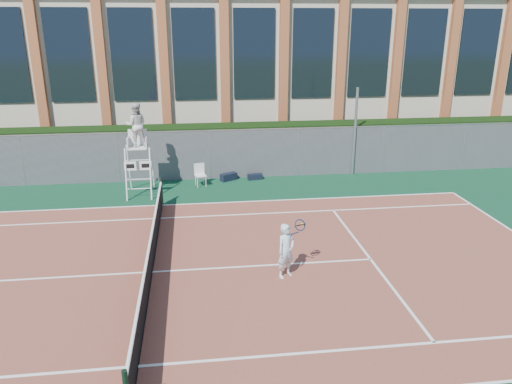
{
  "coord_description": "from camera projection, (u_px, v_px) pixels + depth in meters",
  "views": [
    {
      "loc": [
        1.34,
        -12.86,
        6.69
      ],
      "look_at": [
        3.34,
        3.0,
        1.26
      ],
      "focal_mm": 35.0,
      "sensor_mm": 36.0,
      "label": 1
    }
  ],
  "objects": [
    {
      "name": "sports_bag_far",
      "position": [
        255.0,
        177.0,
        22.41
      ],
      "size": [
        0.68,
        0.37,
        0.26
      ],
      "primitive_type": "cube",
      "rotation": [
        0.0,
        0.0,
        0.15
      ],
      "color": "black",
      "rests_on": "apron"
    },
    {
      "name": "tennis_player",
      "position": [
        286.0,
        250.0,
        13.59
      ],
      "size": [
        0.94,
        0.73,
        1.58
      ],
      "color": "silver",
      "rests_on": "tennis_court"
    },
    {
      "name": "plastic_chair",
      "position": [
        200.0,
        173.0,
        21.44
      ],
      "size": [
        0.54,
        0.54,
        0.97
      ],
      "color": "silver",
      "rests_on": "apron"
    },
    {
      "name": "umpire_chair",
      "position": [
        136.0,
        127.0,
        19.69
      ],
      "size": [
        1.06,
        1.63,
        3.8
      ],
      "color": "white",
      "rests_on": "ground"
    },
    {
      "name": "building",
      "position": [
        169.0,
        68.0,
        29.6
      ],
      "size": [
        45.0,
        10.6,
        8.22
      ],
      "color": "#BDB39D",
      "rests_on": "ground"
    },
    {
      "name": "steel_pole",
      "position": [
        355.0,
        132.0,
        22.62
      ],
      "size": [
        0.12,
        0.12,
        4.0
      ],
      "primitive_type": "cylinder",
      "color": "#9EA0A5",
      "rests_on": "ground"
    },
    {
      "name": "hedge",
      "position": [
        166.0,
        150.0,
        23.11
      ],
      "size": [
        40.0,
        1.4,
        2.2
      ],
      "primitive_type": "cube",
      "color": "black",
      "rests_on": "ground"
    },
    {
      "name": "ground",
      "position": [
        152.0,
        273.0,
        14.07
      ],
      "size": [
        120.0,
        120.0,
        0.0
      ],
      "primitive_type": "plane",
      "color": "#233814"
    },
    {
      "name": "tennis_net",
      "position": [
        151.0,
        256.0,
        13.9
      ],
      "size": [
        0.1,
        11.3,
        1.1
      ],
      "color": "black",
      "rests_on": "ground"
    },
    {
      "name": "sports_bag_near",
      "position": [
        229.0,
        177.0,
        22.27
      ],
      "size": [
        0.8,
        0.65,
        0.32
      ],
      "primitive_type": "cube",
      "rotation": [
        0.0,
        0.0,
        0.55
      ],
      "color": "black",
      "rests_on": "apron"
    },
    {
      "name": "apron",
      "position": [
        154.0,
        257.0,
        15.01
      ],
      "size": [
        36.0,
        20.0,
        0.01
      ],
      "primitive_type": "cube",
      "color": "#0D3B22",
      "rests_on": "ground"
    },
    {
      "name": "fence",
      "position": [
        165.0,
        157.0,
        21.99
      ],
      "size": [
        40.0,
        0.06,
        2.2
      ],
      "primitive_type": null,
      "color": "#595E60",
      "rests_on": "ground"
    },
    {
      "name": "tennis_court",
      "position": [
        152.0,
        272.0,
        14.07
      ],
      "size": [
        23.77,
        10.97,
        0.02
      ],
      "primitive_type": "cube",
      "color": "brown",
      "rests_on": "apron"
    }
  ]
}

